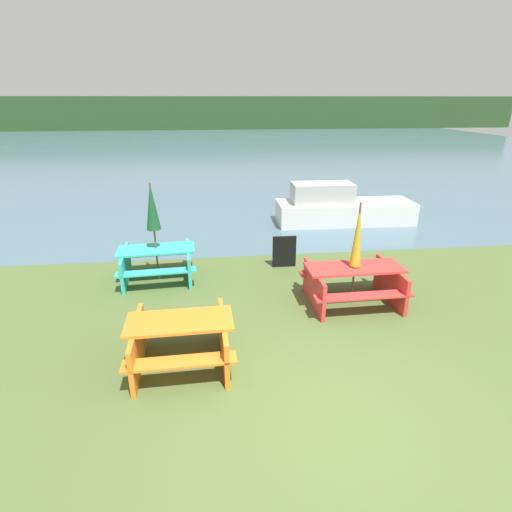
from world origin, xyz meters
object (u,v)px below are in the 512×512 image
picnic_table_red (353,281)px  boat (340,208)px  umbrella_gold (358,236)px  signboard (284,252)px  picnic_table_orange (181,338)px  picnic_table_teal (157,261)px  umbrella_darkgreen (152,207)px

picnic_table_red → boat: (1.42, 5.29, 0.02)m
umbrella_gold → signboard: (-1.00, 1.94, -1.01)m
picnic_table_orange → picnic_table_teal: bearing=102.5°
picnic_table_teal → umbrella_gold: (3.89, -1.54, 0.94)m
umbrella_darkgreen → umbrella_gold: size_ratio=1.07×
umbrella_darkgreen → boat: bearing=35.3°
picnic_table_orange → picnic_table_red: picnic_table_red is taller
picnic_table_orange → signboard: 4.17m
boat → signboard: (-2.41, -3.35, -0.11)m
picnic_table_red → signboard: size_ratio=2.47×
umbrella_gold → picnic_table_orange: bearing=-153.4°
picnic_table_red → picnic_table_teal: bearing=158.5°
picnic_table_teal → boat: boat is taller
picnic_table_orange → signboard: bearing=58.2°
umbrella_gold → boat: 5.55m
picnic_table_orange → boat: bearing=56.2°
umbrella_darkgreen → picnic_table_orange: bearing=-77.5°
picnic_table_orange → boat: 8.29m
picnic_table_red → boat: boat is taller
umbrella_darkgreen → picnic_table_red: bearing=-21.5°
picnic_table_teal → picnic_table_red: bearing=-21.5°
picnic_table_red → signboard: picnic_table_red is taller
umbrella_darkgreen → boat: umbrella_darkgreen is taller
picnic_table_red → umbrella_darkgreen: 4.35m
picnic_table_orange → picnic_table_red: size_ratio=0.85×
picnic_table_teal → umbrella_darkgreen: umbrella_darkgreen is taller
picnic_table_orange → umbrella_gold: size_ratio=0.79×
picnic_table_red → signboard: bearing=117.2°
umbrella_gold → boat: umbrella_gold is taller
boat → picnic_table_orange: bearing=-122.9°
picnic_table_teal → umbrella_gold: bearing=-21.5°
picnic_table_teal → boat: 6.50m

